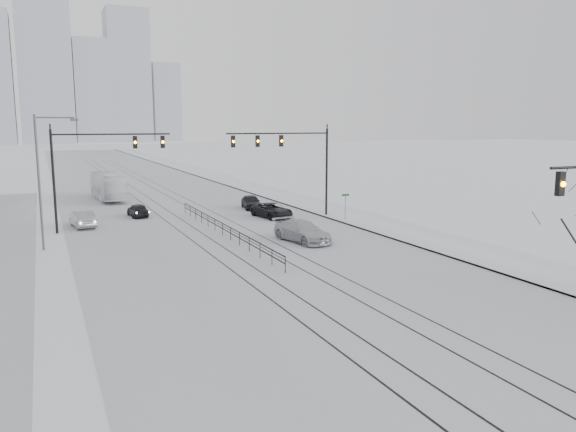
# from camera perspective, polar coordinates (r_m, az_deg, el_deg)

# --- Properties ---
(ground) EXTENTS (500.00, 500.00, 0.00)m
(ground) POSITION_cam_1_polar(r_m,az_deg,el_deg) (18.09, 24.52, -19.02)
(ground) COLOR white
(ground) RESTS_ON ground
(road) EXTENTS (22.00, 260.00, 0.02)m
(road) POSITION_cam_1_polar(r_m,az_deg,el_deg) (71.88, -13.75, 2.33)
(road) COLOR silver
(road) RESTS_ON ground
(sidewalk_east) EXTENTS (5.00, 260.00, 0.16)m
(sidewalk_east) POSITION_cam_1_polar(r_m,az_deg,el_deg) (75.37, -3.59, 2.94)
(sidewalk_east) COLOR silver
(sidewalk_east) RESTS_ON ground
(curb) EXTENTS (0.10, 260.00, 0.12)m
(curb) POSITION_cam_1_polar(r_m,az_deg,el_deg) (74.57, -5.36, 2.83)
(curb) COLOR gray
(curb) RESTS_ON ground
(tram_rails) EXTENTS (5.30, 180.00, 0.01)m
(tram_rails) POSITION_cam_1_polar(r_m,az_deg,el_deg) (52.47, -9.89, -0.00)
(tram_rails) COLOR black
(tram_rails) RESTS_ON ground
(skyline) EXTENTS (96.00, 48.00, 72.00)m
(skyline) POSITION_cam_1_polar(r_m,az_deg,el_deg) (285.36, -20.76, 13.13)
(skyline) COLOR #ACB1BD
(skyline) RESTS_ON ground
(traffic_mast_ne) EXTENTS (9.60, 0.37, 8.00)m
(traffic_mast_ne) POSITION_cam_1_polar(r_m,az_deg,el_deg) (49.79, 0.54, 6.29)
(traffic_mast_ne) COLOR black
(traffic_mast_ne) RESTS_ON ground
(traffic_mast_nw) EXTENTS (9.10, 0.37, 8.00)m
(traffic_mast_nw) POSITION_cam_1_polar(r_m,az_deg,el_deg) (46.56, -19.14, 5.35)
(traffic_mast_nw) COLOR black
(traffic_mast_nw) RESTS_ON ground
(street_light_west) EXTENTS (2.73, 0.25, 9.00)m
(street_light_west) POSITION_cam_1_polar(r_m,az_deg,el_deg) (40.45, -23.60, 4.06)
(street_light_west) COLOR #595B60
(street_light_west) RESTS_ON ground
(median_fence) EXTENTS (0.06, 24.00, 1.00)m
(median_fence) POSITION_cam_1_polar(r_m,az_deg,el_deg) (42.88, -6.68, -1.30)
(median_fence) COLOR black
(median_fence) RESTS_ON ground
(street_sign) EXTENTS (0.70, 0.06, 2.40)m
(street_sign) POSITION_cam_1_polar(r_m,az_deg,el_deg) (49.17, 5.85, 1.34)
(street_sign) COLOR #595B60
(street_sign) RESTS_ON ground
(sedan_sb_inner) EXTENTS (1.64, 3.68, 1.23)m
(sedan_sb_inner) POSITION_cam_1_polar(r_m,az_deg,el_deg) (53.11, -15.01, 0.57)
(sedan_sb_inner) COLOR black
(sedan_sb_inner) RESTS_ON ground
(sedan_sb_outer) EXTENTS (2.01, 4.35, 1.38)m
(sedan_sb_outer) POSITION_cam_1_polar(r_m,az_deg,el_deg) (49.07, -20.17, -0.28)
(sedan_sb_outer) COLOR #96989D
(sedan_sb_outer) RESTS_ON ground
(sedan_nb_front) EXTENTS (2.92, 5.02, 1.31)m
(sedan_nb_front) POSITION_cam_1_polar(r_m,az_deg,el_deg) (50.83, -1.64, 0.56)
(sedan_nb_front) COLOR black
(sedan_nb_front) RESTS_ON ground
(sedan_nb_right) EXTENTS (3.10, 5.52, 1.51)m
(sedan_nb_right) POSITION_cam_1_polar(r_m,az_deg,el_deg) (40.32, 1.45, -1.58)
(sedan_nb_right) COLOR #B1B4B9
(sedan_nb_right) RESTS_ON ground
(sedan_nb_far) EXTENTS (2.27, 4.26, 1.38)m
(sedan_nb_far) POSITION_cam_1_polar(r_m,az_deg,el_deg) (56.30, -3.75, 1.42)
(sedan_nb_far) COLOR black
(sedan_nb_far) RESTS_ON ground
(box_truck) EXTENTS (3.00, 10.70, 2.95)m
(box_truck) POSITION_cam_1_polar(r_m,az_deg,el_deg) (66.29, -17.80, 2.86)
(box_truck) COLOR white
(box_truck) RESTS_ON ground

